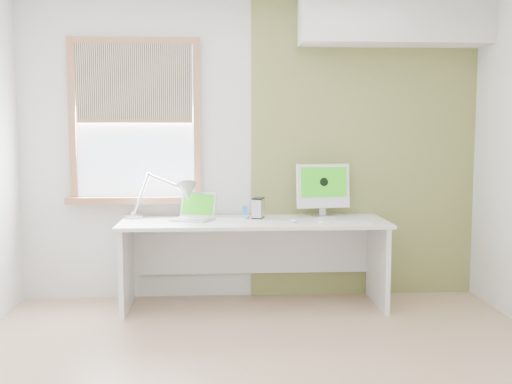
{
  "coord_description": "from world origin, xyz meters",
  "views": [
    {
      "loc": [
        -0.28,
        -3.63,
        1.48
      ],
      "look_at": [
        0.0,
        1.05,
        1.0
      ],
      "focal_mm": 43.06,
      "sensor_mm": 36.0,
      "label": 1
    }
  ],
  "objects": [
    {
      "name": "mouse",
      "position": [
        0.32,
        1.26,
        0.74
      ],
      "size": [
        0.06,
        0.1,
        0.03
      ],
      "primitive_type": "ellipsoid",
      "rotation": [
        0.0,
        0.0,
        0.12
      ],
      "color": "white",
      "rests_on": "desk"
    },
    {
      "name": "desk_lamp",
      "position": [
        -0.64,
        1.5,
        0.93
      ],
      "size": [
        0.67,
        0.34,
        0.39
      ],
      "color": "silver",
      "rests_on": "desk"
    },
    {
      "name": "external_drive",
      "position": [
        0.04,
        1.51,
        0.82
      ],
      "size": [
        0.12,
        0.15,
        0.17
      ],
      "color": "silver",
      "rests_on": "desk"
    },
    {
      "name": "window",
      "position": [
        -1.0,
        1.71,
        1.54
      ],
      "size": [
        1.2,
        0.14,
        1.42
      ],
      "color": "#A56846",
      "rests_on": "room"
    },
    {
      "name": "imac",
      "position": [
        0.61,
        1.58,
        0.98
      ],
      "size": [
        0.47,
        0.18,
        0.45
      ],
      "color": "silver",
      "rests_on": "desk"
    },
    {
      "name": "soffit",
      "position": [
        1.2,
        1.57,
        2.4
      ],
      "size": [
        1.6,
        0.4,
        0.42
      ],
      "primitive_type": "cube",
      "color": "white",
      "rests_on": "room"
    },
    {
      "name": "room",
      "position": [
        0.0,
        0.0,
        1.3
      ],
      "size": [
        4.04,
        3.54,
        2.64
      ],
      "color": "tan",
      "rests_on": "ground"
    },
    {
      "name": "laptop",
      "position": [
        -0.49,
        1.46,
        0.79
      ],
      "size": [
        0.4,
        0.37,
        0.23
      ],
      "color": "silver",
      "rests_on": "desk"
    },
    {
      "name": "accent_wall",
      "position": [
        1.0,
        1.74,
        1.3
      ],
      "size": [
        2.0,
        0.02,
        2.6
      ],
      "primitive_type": "cube",
      "color": "olive",
      "rests_on": "room"
    },
    {
      "name": "keyboard",
      "position": [
        0.72,
        1.19,
        0.74
      ],
      "size": [
        0.43,
        0.14,
        0.02
      ],
      "color": "white",
      "rests_on": "desk"
    },
    {
      "name": "desk",
      "position": [
        0.0,
        1.44,
        0.53
      ],
      "size": [
        2.2,
        0.7,
        0.73
      ],
      "color": "silver",
      "rests_on": "room"
    },
    {
      "name": "phone_dock",
      "position": [
        -0.07,
        1.48,
        0.76
      ],
      "size": [
        0.07,
        0.07,
        0.12
      ],
      "color": "silver",
      "rests_on": "desk"
    }
  ]
}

